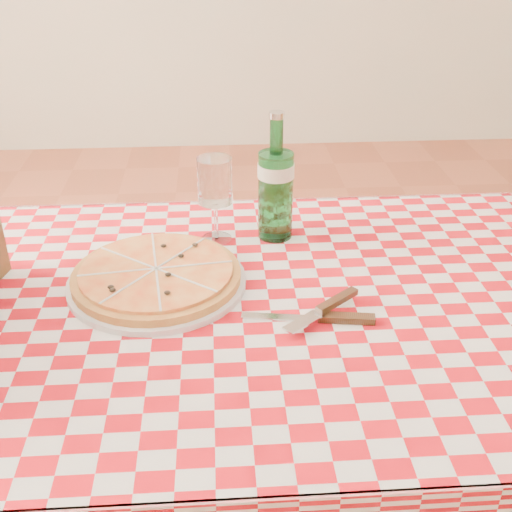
{
  "coord_description": "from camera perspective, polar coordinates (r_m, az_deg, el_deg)",
  "views": [
    {
      "loc": [
        -0.09,
        -1.0,
        1.41
      ],
      "look_at": [
        -0.02,
        0.06,
        0.82
      ],
      "focal_mm": 45.0,
      "sensor_mm": 36.0,
      "label": 1
    }
  ],
  "objects": [
    {
      "name": "water_bottle",
      "position": [
        1.36,
        1.77,
        7.05
      ],
      "size": [
        0.09,
        0.09,
        0.28
      ],
      "primitive_type": null,
      "rotation": [
        0.0,
        0.0,
        0.11
      ],
      "color": "#186126",
      "rests_on": "tablecloth"
    },
    {
      "name": "cutlery",
      "position": [
        1.14,
        5.56,
        -5.14
      ],
      "size": [
        0.31,
        0.28,
        0.03
      ],
      "primitive_type": null,
      "rotation": [
        0.0,
        0.0,
        0.34
      ],
      "color": "silver",
      "rests_on": "tablecloth"
    },
    {
      "name": "pizza_plate",
      "position": [
        1.24,
        -8.83,
        -1.65
      ],
      "size": [
        0.38,
        0.38,
        0.04
      ],
      "primitive_type": null,
      "rotation": [
        0.0,
        0.0,
        0.12
      ],
      "color": "#C68A42",
      "rests_on": "tablecloth"
    },
    {
      "name": "tablecloth",
      "position": [
        1.2,
        1.15,
        -4.05
      ],
      "size": [
        1.3,
        0.9,
        0.01
      ],
      "primitive_type": "cube",
      "color": "#9C0912",
      "rests_on": "dining_table"
    },
    {
      "name": "dining_table",
      "position": [
        1.25,
        1.11,
        -7.67
      ],
      "size": [
        1.2,
        0.8,
        0.75
      ],
      "color": "brown",
      "rests_on": "ground"
    },
    {
      "name": "wine_glass",
      "position": [
        1.36,
        -3.63,
        4.95
      ],
      "size": [
        0.08,
        0.08,
        0.19
      ],
      "primitive_type": null,
      "rotation": [
        0.0,
        0.0,
        -0.14
      ],
      "color": "silver",
      "rests_on": "tablecloth"
    }
  ]
}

